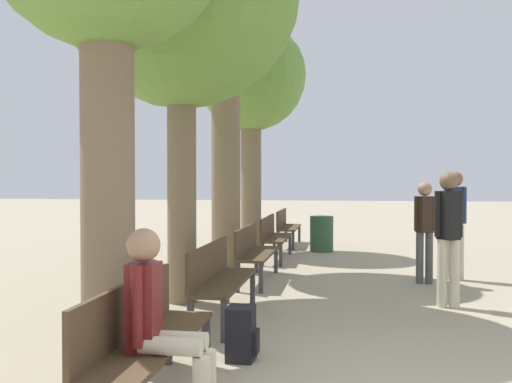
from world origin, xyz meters
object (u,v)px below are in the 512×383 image
bench_row_2 (253,249)px  person_seated (161,318)px  bench_row_1 (218,274)px  tree_row_3 (251,80)px  backpack (242,334)px  trash_bin (322,234)px  pedestrian_mid (425,226)px  tree_row_2 (226,10)px  pedestrian_near (455,218)px  bench_row_0 (142,331)px  pedestrian_far (449,230)px  bench_row_4 (286,224)px  bench_row_3 (273,234)px

bench_row_2 → person_seated: 5.28m
bench_row_1 → person_seated: person_seated is taller
tree_row_3 → backpack: 8.75m
bench_row_1 → trash_bin: bench_row_1 is taller
pedestrian_mid → bench_row_1: bearing=-134.1°
tree_row_2 → pedestrian_near: 5.40m
tree_row_3 → pedestrian_mid: 5.82m
bench_row_0 → pedestrian_far: size_ratio=1.08×
backpack → trash_bin: bearing=87.2°
pedestrian_mid → trash_bin: size_ratio=2.00×
pedestrian_near → tree_row_3: bearing=140.4°
trash_bin → pedestrian_near: bearing=-55.3°
bench_row_4 → bench_row_1: bearing=-90.0°
person_seated → backpack: bearing=77.2°
tree_row_2 → person_seated: size_ratio=4.69×
tree_row_2 → bench_row_3: bearing=62.5°
pedestrian_far → pedestrian_near: bearing=77.7°
pedestrian_mid → backpack: bearing=-117.2°
tree_row_3 → tree_row_2: bearing=-90.0°
bench_row_1 → bench_row_0: bearing=-90.0°
tree_row_2 → trash_bin: bearing=60.5°
tree_row_2 → tree_row_3: tree_row_2 is taller
bench_row_1 → bench_row_2: 2.51m
bench_row_0 → pedestrian_near: size_ratio=1.06×
bench_row_4 → trash_bin: 1.36m
bench_row_0 → backpack: size_ratio=3.83×
tree_row_3 → pedestrian_near: (3.92, -3.24, -2.89)m
pedestrian_near → trash_bin: bearing=124.7°
bench_row_1 → backpack: bench_row_1 is taller
bench_row_4 → person_seated: 10.29m
bench_row_0 → trash_bin: bench_row_0 is taller
bench_row_1 → tree_row_2: 5.60m
bench_row_0 → pedestrian_near: (3.22, 5.71, 0.48)m
bench_row_2 → bench_row_4: 5.01m
bench_row_0 → bench_row_3: size_ratio=1.00×
bench_row_4 → backpack: bench_row_4 is taller
tree_row_2 → person_seated: tree_row_2 is taller
bench_row_3 → person_seated: (0.23, -7.78, 0.17)m
person_seated → bench_row_0: bearing=131.9°
bench_row_3 → pedestrian_far: bearing=-54.8°
pedestrian_near → trash_bin: (-2.30, 3.33, -0.61)m
bench_row_1 → tree_row_2: bearing=100.6°
bench_row_2 → pedestrian_mid: 2.73m
bench_row_1 → pedestrian_mid: (2.69, 2.77, 0.38)m
pedestrian_mid → trash_bin: 4.19m
pedestrian_mid → trash_bin: bearing=115.1°
tree_row_2 → pedestrian_far: bearing=-36.8°
tree_row_2 → pedestrian_mid: size_ratio=3.85×
tree_row_3 → person_seated: 9.80m
bench_row_2 → trash_bin: bearing=77.1°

